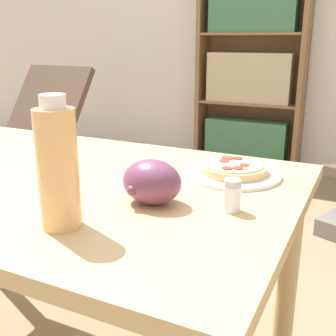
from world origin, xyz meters
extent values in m
cube|color=silver|center=(0.00, 2.62, 1.30)|extent=(8.00, 0.05, 2.60)
cube|color=tan|center=(0.08, -0.12, 0.71)|extent=(1.35, 0.82, 0.03)
cylinder|color=tan|center=(0.70, 0.23, 0.34)|extent=(0.06, 0.06, 0.69)
cylinder|color=white|center=(0.56, 0.08, 0.73)|extent=(0.25, 0.25, 0.01)
cylinder|color=#DBB26B|center=(0.56, 0.08, 0.74)|extent=(0.17, 0.17, 0.02)
cylinder|color=#EACC7A|center=(0.56, 0.08, 0.76)|extent=(0.15, 0.15, 0.00)
cylinder|color=#A83328|center=(0.58, 0.05, 0.76)|extent=(0.03, 0.03, 0.00)
cylinder|color=#A83328|center=(0.52, 0.13, 0.76)|extent=(0.03, 0.03, 0.00)
cylinder|color=#A83328|center=(0.53, 0.09, 0.76)|extent=(0.03, 0.03, 0.00)
cylinder|color=#A83328|center=(0.59, 0.08, 0.76)|extent=(0.03, 0.03, 0.00)
cylinder|color=#A83328|center=(0.55, 0.13, 0.76)|extent=(0.03, 0.03, 0.00)
cylinder|color=#A83328|center=(0.56, 0.03, 0.76)|extent=(0.03, 0.03, 0.00)
ellipsoid|color=#6B3856|center=(0.45, -0.18, 0.77)|extent=(0.13, 0.10, 0.10)
sphere|color=#6B3856|center=(0.49, -0.16, 0.76)|extent=(0.03, 0.03, 0.03)
sphere|color=#6B3856|center=(0.43, -0.22, 0.76)|extent=(0.02, 0.02, 0.02)
sphere|color=#6B3856|center=(0.42, -0.17, 0.76)|extent=(0.02, 0.02, 0.02)
sphere|color=#6B3856|center=(0.44, -0.16, 0.75)|extent=(0.03, 0.03, 0.03)
sphere|color=#6B3856|center=(0.43, -0.16, 0.79)|extent=(0.02, 0.02, 0.02)
sphere|color=#6B3856|center=(0.45, -0.19, 0.76)|extent=(0.02, 0.02, 0.02)
sphere|color=#6B3856|center=(0.43, -0.20, 0.79)|extent=(0.02, 0.02, 0.02)
sphere|color=#6B3856|center=(0.41, -0.16, 0.76)|extent=(0.03, 0.03, 0.03)
sphere|color=#6B3856|center=(0.46, -0.19, 0.75)|extent=(0.02, 0.02, 0.02)
sphere|color=#6B3856|center=(0.44, -0.17, 0.74)|extent=(0.03, 0.03, 0.03)
cylinder|color=#EFB270|center=(0.35, -0.36, 0.84)|extent=(0.08, 0.08, 0.23)
cylinder|color=white|center=(0.35, -0.36, 0.96)|extent=(0.05, 0.05, 0.03)
cylinder|color=white|center=(0.62, -0.14, 0.75)|extent=(0.04, 0.04, 0.06)
cylinder|color=#B7B7BC|center=(0.62, -0.14, 0.79)|extent=(0.04, 0.04, 0.01)
cube|color=slate|center=(-1.27, 1.20, 0.05)|extent=(0.55, 0.57, 0.10)
cube|color=brown|center=(-1.27, 1.12, 0.36)|extent=(0.60, 0.52, 0.14)
cube|color=brown|center=(-1.27, 1.43, 0.60)|extent=(0.60, 0.43, 0.55)
cube|color=brown|center=(-0.47, 2.47, 0.84)|extent=(0.04, 0.25, 1.67)
cube|color=brown|center=(0.36, 2.47, 0.84)|extent=(0.04, 0.25, 1.67)
cube|color=brown|center=(-0.06, 2.59, 0.84)|extent=(0.86, 0.01, 1.67)
cube|color=brown|center=(-0.06, 2.47, 0.02)|extent=(0.79, 0.24, 0.02)
cube|color=#3D704C|center=(-0.06, 2.46, 0.23)|extent=(0.67, 0.18, 0.39)
cube|color=brown|center=(-0.06, 2.47, 0.56)|extent=(0.79, 0.24, 0.02)
cube|color=tan|center=(-0.06, 2.46, 0.77)|extent=(0.67, 0.18, 0.39)
cube|color=brown|center=(-0.06, 2.47, 1.11)|extent=(0.79, 0.24, 0.02)
cube|color=#3D704C|center=(-0.06, 2.46, 1.31)|extent=(0.67, 0.18, 0.39)
camera|label=1|loc=(0.86, -0.94, 1.07)|focal=45.00mm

